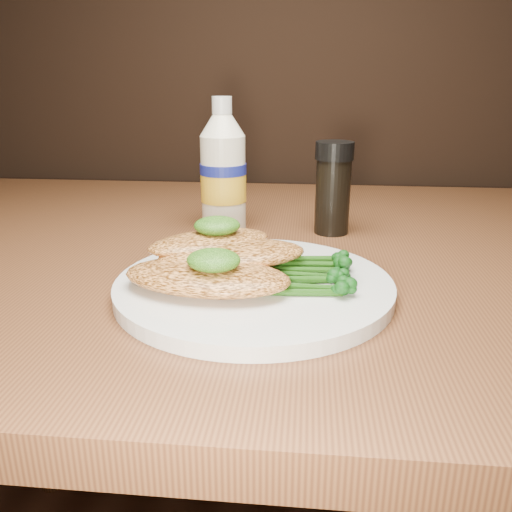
# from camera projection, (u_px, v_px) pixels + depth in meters

# --- Properties ---
(dining_table) EXTENTS (1.20, 0.80, 0.75)m
(dining_table) POSITION_uv_depth(u_px,v_px,m) (256.00, 475.00, 0.81)
(dining_table) COLOR #4B2816
(dining_table) RESTS_ON floor
(plate) EXTENTS (0.28, 0.28, 0.01)m
(plate) POSITION_uv_depth(u_px,v_px,m) (254.00, 286.00, 0.53)
(plate) COLOR white
(plate) RESTS_ON dining_table
(chicken_front) EXTENTS (0.17, 0.10, 0.03)m
(chicken_front) POSITION_uv_depth(u_px,v_px,m) (207.00, 277.00, 0.50)
(chicken_front) COLOR #EE984B
(chicken_front) RESTS_ON plate
(chicken_mid) EXTENTS (0.17, 0.12, 0.02)m
(chicken_mid) POSITION_uv_depth(u_px,v_px,m) (232.00, 254.00, 0.54)
(chicken_mid) COLOR #EE984B
(chicken_mid) RESTS_ON plate
(chicken_back) EXTENTS (0.15, 0.13, 0.02)m
(chicken_back) POSITION_uv_depth(u_px,v_px,m) (210.00, 242.00, 0.55)
(chicken_back) COLOR #EE984B
(chicken_back) RESTS_ON plate
(pesto_front) EXTENTS (0.06, 0.06, 0.02)m
(pesto_front) POSITION_uv_depth(u_px,v_px,m) (214.00, 260.00, 0.49)
(pesto_front) COLOR #0F3407
(pesto_front) RESTS_ON chicken_front
(pesto_back) EXTENTS (0.06, 0.05, 0.02)m
(pesto_back) POSITION_uv_depth(u_px,v_px,m) (217.00, 226.00, 0.55)
(pesto_back) COLOR #0F3407
(pesto_back) RESTS_ON chicken_back
(broccolini_bundle) EXTENTS (0.15, 0.13, 0.02)m
(broccolini_bundle) POSITION_uv_depth(u_px,v_px,m) (294.00, 271.00, 0.52)
(broccolini_bundle) COLOR #1C4910
(broccolini_bundle) RESTS_ON plate
(mayo_bottle) EXTENTS (0.08, 0.08, 0.18)m
(mayo_bottle) POSITION_uv_depth(u_px,v_px,m) (223.00, 165.00, 0.73)
(mayo_bottle) COLOR white
(mayo_bottle) RESTS_ON dining_table
(pepper_grinder) EXTENTS (0.07, 0.07, 0.12)m
(pepper_grinder) POSITION_uv_depth(u_px,v_px,m) (333.00, 188.00, 0.71)
(pepper_grinder) COLOR black
(pepper_grinder) RESTS_ON dining_table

